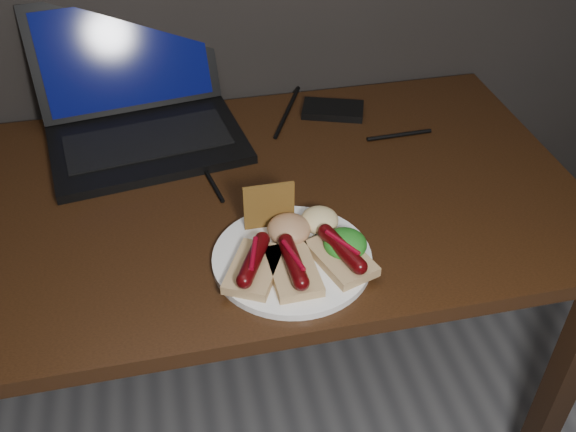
% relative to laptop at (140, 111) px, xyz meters
% --- Properties ---
extents(desk, '(1.40, 0.70, 0.75)m').
position_rel_laptop_xyz_m(desk, '(0.09, -0.25, -0.14)').
color(desk, '#341B0D').
rests_on(desk, ground).
extents(laptop, '(0.42, 0.39, 0.25)m').
position_rel_laptop_xyz_m(laptop, '(0.00, 0.00, 0.00)').
color(laptop, black).
rests_on(laptop, desk).
extents(hard_drive, '(0.15, 0.11, 0.02)m').
position_rel_laptop_xyz_m(hard_drive, '(0.41, -0.00, -0.05)').
color(hard_drive, black).
rests_on(hard_drive, desk).
extents(desk_cables, '(1.00, 0.39, 0.01)m').
position_rel_laptop_xyz_m(desk_cables, '(0.12, -0.09, -0.05)').
color(desk_cables, black).
rests_on(desk_cables, desk).
extents(plate, '(0.29, 0.29, 0.01)m').
position_rel_laptop_xyz_m(plate, '(0.22, -0.44, -0.05)').
color(plate, white).
rests_on(plate, desk).
extents(bread_sausage_left, '(0.11, 0.13, 0.04)m').
position_rel_laptop_xyz_m(bread_sausage_left, '(0.15, -0.47, -0.02)').
color(bread_sausage_left, tan).
rests_on(bread_sausage_left, plate).
extents(bread_sausage_center, '(0.07, 0.12, 0.04)m').
position_rel_laptop_xyz_m(bread_sausage_center, '(0.21, -0.49, -0.02)').
color(bread_sausage_center, tan).
rests_on(bread_sausage_center, plate).
extents(bread_sausage_right, '(0.10, 0.13, 0.04)m').
position_rel_laptop_xyz_m(bread_sausage_right, '(0.29, -0.48, -0.02)').
color(bread_sausage_right, tan).
rests_on(bread_sausage_right, plate).
extents(crispbread, '(0.09, 0.01, 0.08)m').
position_rel_laptop_xyz_m(crispbread, '(0.20, -0.36, 0.00)').
color(crispbread, olive).
rests_on(crispbread, plate).
extents(salad_greens, '(0.07, 0.07, 0.04)m').
position_rel_laptop_xyz_m(salad_greens, '(0.30, -0.46, -0.02)').
color(salad_greens, '#1B5511').
rests_on(salad_greens, plate).
extents(salsa_mound, '(0.07, 0.07, 0.04)m').
position_rel_laptop_xyz_m(salsa_mound, '(0.22, -0.40, -0.02)').
color(salsa_mound, maroon).
rests_on(salsa_mound, plate).
extents(coleslaw_mound, '(0.06, 0.06, 0.04)m').
position_rel_laptop_xyz_m(coleslaw_mound, '(0.28, -0.39, -0.02)').
color(coleslaw_mound, beige).
rests_on(coleslaw_mound, plate).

